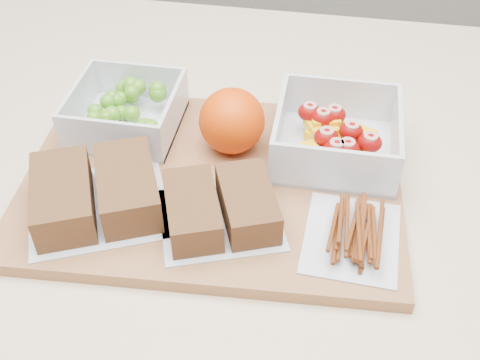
{
  "coord_description": "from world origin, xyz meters",
  "views": [
    {
      "loc": [
        0.09,
        -0.48,
        1.37
      ],
      "look_at": [
        0.01,
        0.0,
        0.93
      ],
      "focal_mm": 45.0,
      "sensor_mm": 36.0,
      "label": 1
    }
  ],
  "objects_px": {
    "grape_container": "(128,111)",
    "orange": "(232,121)",
    "sandwich_bag_left": "(96,193)",
    "fruit_container": "(336,138)",
    "pretzel_bag": "(353,230)",
    "sandwich_bag_center": "(220,208)",
    "cutting_board": "(212,182)"
  },
  "relations": [
    {
      "from": "pretzel_bag",
      "to": "cutting_board",
      "type": "bearing_deg",
      "value": 157.25
    },
    {
      "from": "grape_container",
      "to": "pretzel_bag",
      "type": "xyz_separation_m",
      "value": [
        0.28,
        -0.14,
        -0.01
      ]
    },
    {
      "from": "cutting_board",
      "to": "pretzel_bag",
      "type": "bearing_deg",
      "value": -26.24
    },
    {
      "from": "sandwich_bag_center",
      "to": "sandwich_bag_left",
      "type": "bearing_deg",
      "value": -178.27
    },
    {
      "from": "grape_container",
      "to": "sandwich_bag_center",
      "type": "bearing_deg",
      "value": -44.38
    },
    {
      "from": "fruit_container",
      "to": "sandwich_bag_center",
      "type": "relative_size",
      "value": 0.91
    },
    {
      "from": "sandwich_bag_left",
      "to": "fruit_container",
      "type": "bearing_deg",
      "value": 29.06
    },
    {
      "from": "grape_container",
      "to": "orange",
      "type": "relative_size",
      "value": 1.63
    },
    {
      "from": "cutting_board",
      "to": "sandwich_bag_center",
      "type": "xyz_separation_m",
      "value": [
        0.02,
        -0.06,
        0.03
      ]
    },
    {
      "from": "orange",
      "to": "sandwich_bag_center",
      "type": "xyz_separation_m",
      "value": [
        0.01,
        -0.12,
        -0.02
      ]
    },
    {
      "from": "grape_container",
      "to": "pretzel_bag",
      "type": "height_order",
      "value": "grape_container"
    },
    {
      "from": "sandwich_bag_center",
      "to": "orange",
      "type": "bearing_deg",
      "value": 94.75
    },
    {
      "from": "cutting_board",
      "to": "pretzel_bag",
      "type": "height_order",
      "value": "pretzel_bag"
    },
    {
      "from": "orange",
      "to": "pretzel_bag",
      "type": "xyz_separation_m",
      "value": [
        0.15,
        -0.12,
        -0.03
      ]
    },
    {
      "from": "fruit_container",
      "to": "orange",
      "type": "xyz_separation_m",
      "value": [
        -0.12,
        -0.01,
        0.02
      ]
    },
    {
      "from": "grape_container",
      "to": "sandwich_bag_center",
      "type": "distance_m",
      "value": 0.2
    },
    {
      "from": "orange",
      "to": "sandwich_bag_center",
      "type": "bearing_deg",
      "value": -85.25
    },
    {
      "from": "fruit_container",
      "to": "sandwich_bag_center",
      "type": "xyz_separation_m",
      "value": [
        -0.11,
        -0.13,
        -0.0
      ]
    },
    {
      "from": "sandwich_bag_center",
      "to": "pretzel_bag",
      "type": "bearing_deg",
      "value": -0.98
    },
    {
      "from": "grape_container",
      "to": "orange",
      "type": "bearing_deg",
      "value": -8.12
    },
    {
      "from": "cutting_board",
      "to": "fruit_container",
      "type": "xyz_separation_m",
      "value": [
        0.13,
        0.07,
        0.03
      ]
    },
    {
      "from": "fruit_container",
      "to": "pretzel_bag",
      "type": "xyz_separation_m",
      "value": [
        0.03,
        -0.13,
        -0.01
      ]
    },
    {
      "from": "sandwich_bag_left",
      "to": "pretzel_bag",
      "type": "relative_size",
      "value": 1.54
    },
    {
      "from": "orange",
      "to": "pretzel_bag",
      "type": "distance_m",
      "value": 0.19
    },
    {
      "from": "sandwich_bag_left",
      "to": "pretzel_bag",
      "type": "xyz_separation_m",
      "value": [
        0.27,
        0.0,
        -0.01
      ]
    },
    {
      "from": "sandwich_bag_left",
      "to": "pretzel_bag",
      "type": "bearing_deg",
      "value": 0.36
    },
    {
      "from": "pretzel_bag",
      "to": "sandwich_bag_center",
      "type": "bearing_deg",
      "value": 179.02
    },
    {
      "from": "cutting_board",
      "to": "sandwich_bag_center",
      "type": "height_order",
      "value": "sandwich_bag_center"
    },
    {
      "from": "sandwich_bag_left",
      "to": "cutting_board",
      "type": "bearing_deg",
      "value": 31.96
    },
    {
      "from": "grape_container",
      "to": "sandwich_bag_center",
      "type": "height_order",
      "value": "grape_container"
    },
    {
      "from": "cutting_board",
      "to": "sandwich_bag_left",
      "type": "xyz_separation_m",
      "value": [
        -0.11,
        -0.07,
        0.03
      ]
    },
    {
      "from": "grape_container",
      "to": "sandwich_bag_center",
      "type": "xyz_separation_m",
      "value": [
        0.14,
        -0.14,
        -0.0
      ]
    }
  ]
}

